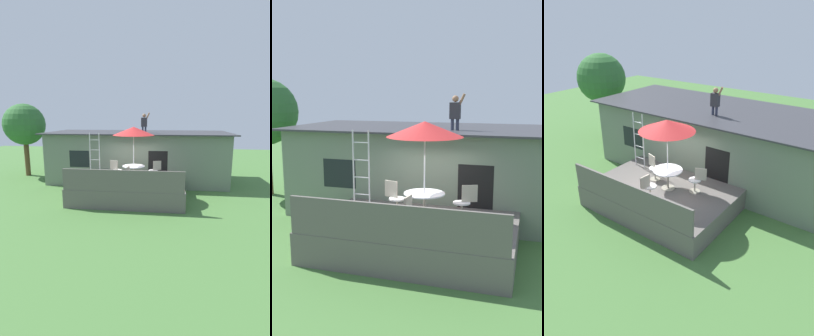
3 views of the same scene
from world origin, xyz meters
TOP-DOWN VIEW (x-y plane):
  - ground_plane at (0.00, 0.00)m, footprint 40.00×40.00m
  - house at (-0.00, 3.60)m, footprint 10.50×4.50m
  - deck at (0.00, 0.00)m, footprint 5.06×3.56m
  - deck_railing at (0.00, -1.73)m, footprint 4.96×0.08m
  - patio_table at (0.22, 0.03)m, footprint 1.04×1.04m
  - patio_umbrella at (0.22, 0.03)m, footprint 1.90×1.90m
  - step_ladder at (-1.86, 0.84)m, footprint 0.52×0.04m
  - person_figure at (0.45, 2.71)m, footprint 0.47×0.20m
  - patio_chair_left at (-0.66, 0.32)m, footprint 0.61×0.44m
  - patio_chair_right at (1.17, 0.44)m, footprint 0.60×0.44m
  - patio_chair_near at (0.14, -0.92)m, footprint 0.44×0.62m
  - backyard_tree at (-7.31, 3.88)m, footprint 2.59×2.59m

SIDE VIEW (x-z plane):
  - ground_plane at x=0.00m, z-range 0.00..0.00m
  - deck at x=0.00m, z-range 0.00..0.80m
  - deck_railing at x=0.00m, z-range 0.80..1.70m
  - patio_chair_left at x=-0.66m, z-range 0.80..1.72m
  - patio_chair_right at x=1.17m, z-range 0.80..1.72m
  - patio_chair_near at x=0.14m, z-range 0.80..1.72m
  - patio_table at x=0.22m, z-range 1.01..1.76m
  - house at x=0.00m, z-range 0.01..2.91m
  - step_ladder at x=-1.86m, z-range 0.80..3.00m
  - patio_umbrella at x=0.22m, z-range 1.88..4.42m
  - backyard_tree at x=-7.31m, z-range 0.98..5.58m
  - person_figure at x=0.45m, z-range 2.95..4.07m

